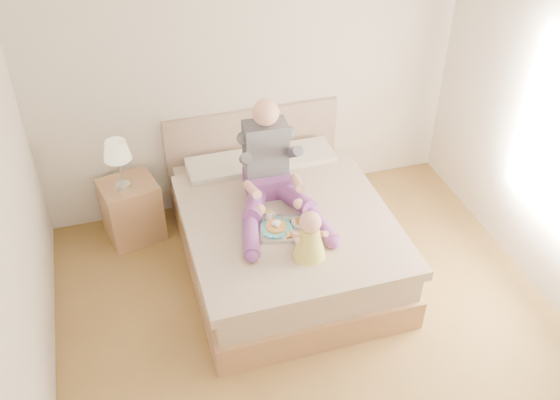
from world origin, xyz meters
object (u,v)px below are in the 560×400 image
object	(u,v)px
nightstand	(132,210)
tray	(287,226)
adult	(271,175)
bed	(282,230)
baby	(309,238)

from	to	relation	value
nightstand	tray	xyz separation A→B (m)	(1.19, -1.03, 0.34)
adult	tray	xyz separation A→B (m)	(0.01, -0.42, -0.24)
bed	nightstand	bearing A→B (deg)	150.41
bed	nightstand	world-z (taller)	bed
bed	baby	distance (m)	0.81
adult	baby	xyz separation A→B (m)	(0.08, -0.76, -0.10)
adult	nightstand	bearing A→B (deg)	154.78
nightstand	adult	distance (m)	1.45
bed	nightstand	distance (m)	1.43
adult	tray	distance (m)	0.48
adult	bed	bearing A→B (deg)	-48.56
nightstand	baby	xyz separation A→B (m)	(1.26, -1.37, 0.48)
bed	nightstand	xyz separation A→B (m)	(-1.24, 0.70, -0.02)
bed	tray	bearing A→B (deg)	-99.73
nightstand	tray	bearing A→B (deg)	-53.69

